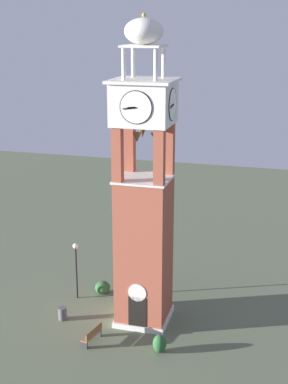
% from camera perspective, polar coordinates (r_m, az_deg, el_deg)
% --- Properties ---
extents(ground, '(80.00, 80.00, 0.00)m').
position_cam_1_polar(ground, '(34.96, -0.00, -13.10)').
color(ground, '#5B664C').
extents(clock_tower, '(3.55, 3.55, 18.18)m').
position_cam_1_polar(clock_tower, '(31.88, -0.00, -1.54)').
color(clock_tower, '#9E4C38').
rests_on(clock_tower, ground).
extents(park_bench, '(0.78, 1.66, 0.95)m').
position_cam_1_polar(park_bench, '(32.58, -5.42, -14.65)').
color(park_bench, brown).
rests_on(park_bench, ground).
extents(lamp_post, '(0.36, 0.36, 3.93)m').
position_cam_1_polar(lamp_post, '(36.42, -7.11, -7.12)').
color(lamp_post, black).
rests_on(lamp_post, ground).
extents(trash_bin, '(0.52, 0.52, 0.80)m').
position_cam_1_polar(trash_bin, '(35.08, -8.50, -12.44)').
color(trash_bin, '#4C4C51').
rests_on(trash_bin, ground).
extents(shrub_near_entry, '(0.77, 0.77, 1.06)m').
position_cam_1_polar(shrub_near_entry, '(31.63, 1.64, -15.55)').
color(shrub_near_entry, '#28562D').
rests_on(shrub_near_entry, ground).
extents(shrub_left_of_tower, '(1.04, 1.04, 0.87)m').
position_cam_1_polar(shrub_left_of_tower, '(37.82, -4.35, -9.91)').
color(shrub_left_of_tower, '#28562D').
rests_on(shrub_left_of_tower, ground).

